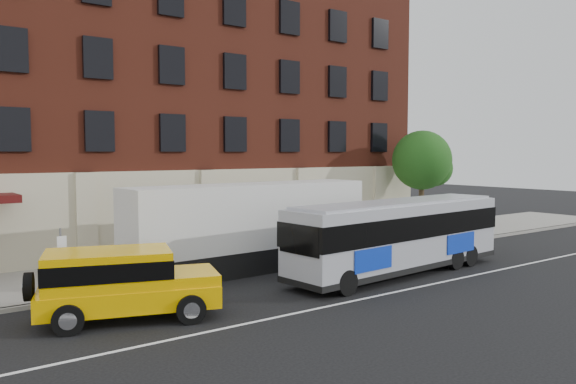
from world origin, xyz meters
TOP-DOWN VIEW (x-y plane):
  - ground at (0.00, 0.00)m, footprint 120.00×120.00m
  - sidewalk at (0.00, 9.00)m, footprint 60.00×6.00m
  - kerb at (0.00, 6.00)m, footprint 60.00×0.25m
  - lane_line at (0.00, 0.50)m, footprint 60.00×0.12m
  - building at (-0.01, 16.92)m, footprint 30.00×12.10m
  - sign_pole at (-8.50, 6.15)m, footprint 0.30×0.20m
  - street_tree at (13.54, 9.48)m, footprint 3.60×3.60m
  - city_bus at (3.89, 2.54)m, footprint 11.22×3.19m
  - yellow_suv at (-7.62, 3.08)m, footprint 5.67×3.70m
  - shipping_container at (-0.59, 6.80)m, footprint 11.15×2.72m

SIDE VIEW (x-z plane):
  - ground at x=0.00m, z-range 0.00..0.00m
  - lane_line at x=0.00m, z-range 0.00..0.01m
  - sidewalk at x=0.00m, z-range 0.00..0.15m
  - kerb at x=0.00m, z-range 0.00..0.15m
  - yellow_suv at x=-7.62m, z-range 0.16..2.27m
  - sign_pole at x=-8.50m, z-range 0.20..2.70m
  - city_bus at x=3.89m, z-range 0.16..3.19m
  - shipping_container at x=-0.59m, z-range -0.02..3.67m
  - street_tree at x=13.54m, z-range 1.31..7.51m
  - building at x=-0.01m, z-range 0.08..15.08m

